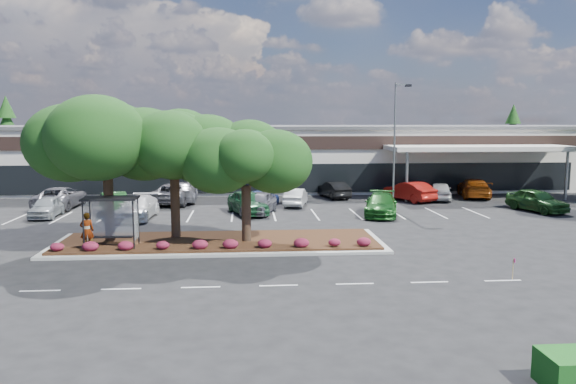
{
  "coord_description": "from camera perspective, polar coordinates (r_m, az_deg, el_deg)",
  "views": [
    {
      "loc": [
        -0.52,
        -26.51,
        6.78
      ],
      "look_at": [
        1.97,
        6.24,
        2.6
      ],
      "focal_mm": 35.0,
      "sensor_mm": 36.0,
      "label": 1
    }
  ],
  "objects": [
    {
      "name": "ground",
      "position": [
        27.37,
        -3.15,
        -7.1
      ],
      "size": [
        160.0,
        160.0,
        0.0
      ],
      "primitive_type": "plane",
      "color": "black",
      "rests_on": "ground"
    },
    {
      "name": "retail_store",
      "position": [
        60.53,
        -3.8,
        3.8
      ],
      "size": [
        80.4,
        25.2,
        6.25
      ],
      "color": "silver",
      "rests_on": "ground"
    },
    {
      "name": "landscape_island",
      "position": [
        31.26,
        -6.99,
        -5.09
      ],
      "size": [
        18.0,
        6.0,
        0.26
      ],
      "color": "#ADADA7",
      "rests_on": "ground"
    },
    {
      "name": "lane_markings",
      "position": [
        37.55,
        -3.71,
        -3.15
      ],
      "size": [
        33.12,
        20.06,
        0.01
      ],
      "color": "silver",
      "rests_on": "ground"
    },
    {
      "name": "shrub_row",
      "position": [
        29.13,
        -7.19,
        -5.23
      ],
      "size": [
        17.0,
        0.8,
        0.5
      ],
      "primitive_type": null,
      "color": "maroon",
      "rests_on": "landscape_island"
    },
    {
      "name": "bus_shelter",
      "position": [
        30.6,
        -17.49,
        -1.49
      ],
      "size": [
        2.75,
        1.55,
        2.59
      ],
      "color": "black",
      "rests_on": "landscape_island"
    },
    {
      "name": "island_tree_west",
      "position": [
        32.0,
        -17.87,
        2.29
      ],
      "size": [
        7.2,
        7.2,
        7.89
      ],
      "primitive_type": null,
      "color": "#0F3C11",
      "rests_on": "landscape_island"
    },
    {
      "name": "island_tree_mid",
      "position": [
        32.09,
        -11.47,
        1.99
      ],
      "size": [
        6.6,
        6.6,
        7.32
      ],
      "primitive_type": null,
      "color": "#0F3C11",
      "rests_on": "landscape_island"
    },
    {
      "name": "island_tree_east",
      "position": [
        30.39,
        -4.29,
        1.06
      ],
      "size": [
        5.8,
        5.8,
        6.5
      ],
      "primitive_type": null,
      "color": "#0F3C11",
      "rests_on": "landscape_island"
    },
    {
      "name": "conifer_north_west",
      "position": [
        78.29,
        -26.59,
        5.19
      ],
      "size": [
        4.4,
        4.4,
        10.0
      ],
      "primitive_type": "cone",
      "color": "#0F3C11",
      "rests_on": "ground"
    },
    {
      "name": "conifer_north_east",
      "position": [
        78.54,
        21.81,
        5.07
      ],
      "size": [
        3.96,
        3.96,
        9.0
      ],
      "primitive_type": "cone",
      "color": "#0F3C11",
      "rests_on": "ground"
    },
    {
      "name": "person_waiting",
      "position": [
        30.49,
        -19.75,
        -3.71
      ],
      "size": [
        0.78,
        0.61,
        1.89
      ],
      "primitive_type": "imported",
      "rotation": [
        0.0,
        0.0,
        3.4
      ],
      "color": "#594C47",
      "rests_on": "landscape_island"
    },
    {
      "name": "light_pole",
      "position": [
        43.31,
        10.87,
        3.78
      ],
      "size": [
        1.4,
        0.8,
        9.61
      ],
      "rotation": [
        0.0,
        0.0,
        -0.36
      ],
      "color": "#ADADA7",
      "rests_on": "ground"
    },
    {
      "name": "survey_stake",
      "position": [
        26.09,
        21.93,
        -6.98
      ],
      "size": [
        0.08,
        0.14,
        0.93
      ],
      "color": "#A58856",
      "rests_on": "ground"
    },
    {
      "name": "car_0",
      "position": [
        43.15,
        -23.33,
        -1.42
      ],
      "size": [
        1.9,
        4.31,
        1.44
      ],
      "primitive_type": "imported",
      "rotation": [
        0.0,
        0.0,
        0.05
      ],
      "color": "#99A0A4",
      "rests_on": "ground"
    },
    {
      "name": "car_1",
      "position": [
        42.58,
        -17.21,
        -1.15
      ],
      "size": [
        3.19,
        5.15,
        1.6
      ],
      "primitive_type": "imported",
      "rotation": [
        0.0,
        0.0,
        0.33
      ],
      "color": "#1A481D",
      "rests_on": "ground"
    },
    {
      "name": "car_2",
      "position": [
        40.47,
        -15.03,
        -1.52
      ],
      "size": [
        2.56,
        5.51,
        1.56
      ],
      "primitive_type": "imported",
      "rotation": [
        0.0,
        0.0,
        -0.07
      ],
      "color": "silver",
      "rests_on": "ground"
    },
    {
      "name": "car_3",
      "position": [
        41.06,
        -2.96,
        -1.11
      ],
      "size": [
        3.15,
        5.13,
        1.63
      ],
      "primitive_type": "imported",
      "rotation": [
        0.0,
        0.0,
        -0.27
      ],
      "color": "#5D5C65",
      "rests_on": "ground"
    },
    {
      "name": "car_4",
      "position": [
        41.1,
        -4.13,
        -1.05
      ],
      "size": [
        3.44,
        5.42,
        1.72
      ],
      "primitive_type": "imported",
      "rotation": [
        0.0,
        0.0,
        0.3
      ],
      "color": "#1A4E2B",
      "rests_on": "ground"
    },
    {
      "name": "car_5",
      "position": [
        41.19,
        9.34,
        -1.3
      ],
      "size": [
        2.09,
        4.37,
        1.44
      ],
      "primitive_type": "imported",
      "rotation": [
        0.0,
        0.0,
        -0.09
      ],
      "color": "#1A5521",
      "rests_on": "ground"
    },
    {
      "name": "car_6",
      "position": [
        40.85,
        9.44,
        -1.28
      ],
      "size": [
        3.58,
        5.84,
        1.58
      ],
      "primitive_type": "imported",
      "rotation": [
        0.0,
        0.0,
        -0.27
      ],
      "color": "#19561A",
      "rests_on": "ground"
    },
    {
      "name": "car_8",
      "position": [
        46.06,
        23.96,
        -0.77
      ],
      "size": [
        3.37,
        5.35,
        1.7
      ],
      "primitive_type": "imported",
      "rotation": [
        0.0,
        0.0,
        0.29
      ],
      "color": "#1E491C",
      "rests_on": "ground"
    },
    {
      "name": "car_9",
      "position": [
        47.31,
        -22.1,
        -0.51
      ],
      "size": [
        3.03,
        6.1,
        1.66
      ],
      "primitive_type": "imported",
      "rotation": [
        0.0,
        0.0,
        3.1
      ],
      "color": "#5D5B63",
      "rests_on": "ground"
    },
    {
      "name": "car_10",
      "position": [
        47.9,
        -10.7,
        0.03
      ],
      "size": [
        2.64,
        6.02,
        1.72
      ],
      "primitive_type": "imported",
      "rotation": [
        0.0,
        0.0,
        3.18
      ],
      "color": "slate",
      "rests_on": "ground"
    },
    {
      "name": "car_11",
      "position": [
        47.03,
        -11.52,
        -0.14
      ],
      "size": [
        3.46,
        6.38,
        1.7
      ],
      "primitive_type": "imported",
      "rotation": [
        0.0,
        0.0,
        3.03
      ],
      "color": "#4F4E54",
      "rests_on": "ground"
    },
    {
      "name": "car_12",
      "position": [
        44.96,
        0.78,
        -0.52
      ],
      "size": [
        2.38,
        4.48,
        1.4
      ],
      "primitive_type": "imported",
      "rotation": [
        0.0,
        0.0,
        2.92
      ],
      "color": "silver",
      "rests_on": "ground"
    },
    {
      "name": "car_13",
      "position": [
        44.75,
        -2.63,
        -0.55
      ],
      "size": [
        3.22,
        4.49,
        1.42
      ],
      "primitive_type": "imported",
      "rotation": [
        0.0,
        0.0,
        2.73
      ],
      "color": "navy",
      "rests_on": "ground"
    },
    {
      "name": "car_14",
      "position": [
        49.61,
        4.68,
        0.23
      ],
      "size": [
        2.53,
        4.7,
        1.47
      ],
      "primitive_type": "imported",
      "rotation": [
        0.0,
        0.0,
        3.37
      ],
      "color": "black",
      "rests_on": "ground"
    },
    {
      "name": "car_15",
      "position": [
        48.68,
        12.23,
        0.07
      ],
      "size": [
        3.71,
        5.31,
        1.66
      ],
      "primitive_type": "imported",
      "rotation": [
        0.0,
        0.0,
        3.57
      ],
      "color": "#A11610",
      "rests_on": "ground"
    },
    {
      "name": "car_16",
      "position": [
        49.83,
        15.18,
        0.09
      ],
      "size": [
        3.16,
        4.95,
        1.57
      ],
      "primitive_type": "imported",
      "rotation": [
        0.0,
        0.0,
        2.83
      ],
      "color": "#BABABA",
      "rests_on": "ground"
    },
    {
      "name": "car_17",
      "position": [
        52.49,
        18.35,
        0.39
      ],
      "size": [
        3.63,
        6.21,
        1.69
      ],
      "primitive_type": "imported",
      "rotation": [
        0.0,
        0.0,
        2.91
      ],
      "color": "#75320A",
      "rests_on": "ground"
    }
  ]
}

